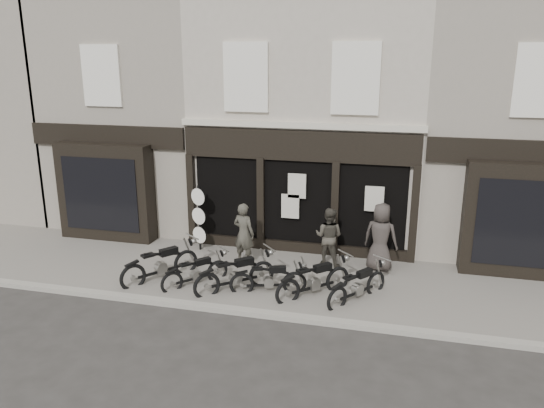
% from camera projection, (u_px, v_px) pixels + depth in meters
% --- Properties ---
extents(ground_plane, '(90.00, 90.00, 0.00)m').
position_uv_depth(ground_plane, '(275.00, 294.00, 13.89)').
color(ground_plane, '#2D2B28').
rests_on(ground_plane, ground).
extents(pavement, '(30.00, 4.20, 0.12)m').
position_uv_depth(pavement, '(282.00, 278.00, 14.71)').
color(pavement, slate).
rests_on(pavement, ground_plane).
extents(kerb, '(30.00, 0.25, 0.13)m').
position_uv_depth(kerb, '(262.00, 314.00, 12.70)').
color(kerb, gray).
rests_on(kerb, ground_plane).
extents(central_building, '(7.30, 6.22, 8.34)m').
position_uv_depth(central_building, '(316.00, 113.00, 18.31)').
color(central_building, '#B7AC9D').
rests_on(central_building, ground).
extents(neighbour_left, '(5.60, 6.73, 8.34)m').
position_uv_depth(neighbour_left, '(147.00, 110.00, 19.76)').
color(neighbour_left, gray).
rests_on(neighbour_left, ground).
extents(neighbour_right, '(5.60, 6.73, 8.34)m').
position_uv_depth(neighbour_right, '(513.00, 120.00, 16.79)').
color(neighbour_right, gray).
rests_on(neighbour_right, ground).
extents(motorcycle_0, '(1.63, 2.04, 1.13)m').
position_uv_depth(motorcycle_0, '(161.00, 267.00, 14.49)').
color(motorcycle_0, black).
rests_on(motorcycle_0, ground).
extents(motorcycle_1, '(1.47, 1.65, 0.95)m').
position_uv_depth(motorcycle_1, '(196.00, 275.00, 14.17)').
color(motorcycle_1, black).
rests_on(motorcycle_1, ground).
extents(motorcycle_2, '(1.87, 1.78, 1.11)m').
position_uv_depth(motorcycle_2, '(236.00, 277.00, 13.85)').
color(motorcycle_2, black).
rests_on(motorcycle_2, ground).
extents(motorcycle_3, '(1.95, 0.88, 0.96)m').
position_uv_depth(motorcycle_3, '(269.00, 281.00, 13.74)').
color(motorcycle_3, black).
rests_on(motorcycle_3, ground).
extents(motorcycle_4, '(1.79, 1.76, 1.08)m').
position_uv_depth(motorcycle_4, '(314.00, 283.00, 13.53)').
color(motorcycle_4, black).
rests_on(motorcycle_4, ground).
extents(motorcycle_5, '(1.46, 1.82, 1.01)m').
position_uv_depth(motorcycle_5, '(358.00, 288.00, 13.29)').
color(motorcycle_5, black).
rests_on(motorcycle_5, ground).
extents(man_left, '(0.76, 0.60, 1.83)m').
position_uv_depth(man_left, '(244.00, 234.00, 15.38)').
color(man_left, '#413E35').
rests_on(man_left, pavement).
extents(man_centre, '(0.95, 0.81, 1.72)m').
position_uv_depth(man_centre, '(329.00, 236.00, 15.32)').
color(man_centre, '#3E3A32').
rests_on(man_centre, pavement).
extents(man_right, '(1.07, 0.81, 1.96)m').
position_uv_depth(man_right, '(381.00, 237.00, 14.90)').
color(man_right, '#38322F').
rests_on(man_right, pavement).
extents(advert_sign_post, '(0.51, 0.34, 2.19)m').
position_uv_depth(advert_sign_post, '(199.00, 221.00, 16.43)').
color(advert_sign_post, black).
rests_on(advert_sign_post, ground).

